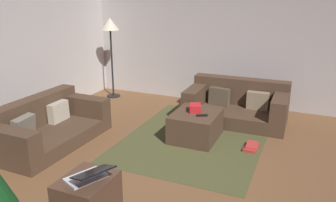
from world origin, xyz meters
TOP-DOWN VIEW (x-y plane):
  - ground_plane at (0.00, 0.00)m, footprint 6.40×6.40m
  - corner_partition at (3.14, 0.00)m, footprint 0.12×6.40m
  - couch_left at (0.23, 2.25)m, footprint 1.75×0.95m
  - couch_right at (2.24, -0.13)m, footprint 0.95×1.67m
  - ottoman at (1.23, 0.27)m, footprint 0.79×0.65m
  - gift_box at (1.27, 0.30)m, footprint 0.25×0.23m
  - tv_remote at (1.13, 0.15)m, footprint 0.12×0.16m
  - side_table at (-1.08, 0.55)m, footprint 0.52×0.44m
  - laptop at (-1.10, 0.50)m, footprint 0.47×0.47m
  - book_stack at (1.18, -0.57)m, footprint 0.30×0.19m
  - corner_lamp at (2.59, 2.58)m, footprint 0.36×0.36m
  - area_rug at (1.23, 0.27)m, footprint 2.60×2.00m

SIDE VIEW (x-z plane):
  - ground_plane at x=0.00m, z-range 0.00..0.00m
  - area_rug at x=1.23m, z-range 0.00..0.01m
  - book_stack at x=1.18m, z-range 0.00..0.07m
  - ottoman at x=1.23m, z-range 0.00..0.41m
  - couch_left at x=0.23m, z-range -0.07..0.57m
  - side_table at x=-1.08m, z-range 0.00..0.50m
  - couch_right at x=2.24m, z-range -0.07..0.61m
  - tv_remote at x=1.13m, z-range 0.41..0.43m
  - gift_box at x=1.27m, z-range 0.41..0.52m
  - laptop at x=-1.10m, z-range 0.47..0.63m
  - corner_partition at x=3.14m, z-range 0.00..2.60m
  - corner_lamp at x=2.59m, z-range 0.57..2.20m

